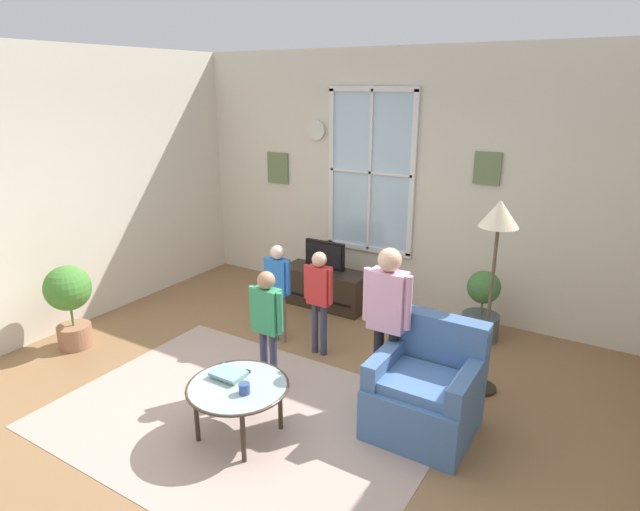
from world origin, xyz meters
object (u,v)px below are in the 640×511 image
object	(u,v)px
tv_stand	(325,288)
person_blue_shirt	(278,282)
cup	(244,388)
armchair	(425,392)
person_green_shirt	(267,317)
remote_near_books	(243,375)
potted_plant_by_window	(482,307)
person_red_shirt	(319,291)
book_stack	(228,374)
potted_plant_corner	(69,298)
coffee_table	(238,388)
television	(325,255)
person_pink_shirt	(387,310)
floor_lamp	(497,234)

from	to	relation	value
tv_stand	person_blue_shirt	xyz separation A→B (m)	(0.08, -1.06, 0.43)
cup	person_blue_shirt	bearing A→B (deg)	117.40
armchair	person_green_shirt	world-z (taller)	person_green_shirt
remote_near_books	potted_plant_by_window	size ratio (longest dim) A/B	0.18
person_red_shirt	potted_plant_by_window	distance (m)	1.76
book_stack	person_green_shirt	bearing A→B (deg)	96.15
person_red_shirt	potted_plant_corner	size ratio (longest dim) A/B	1.23
book_stack	coffee_table	bearing A→B (deg)	-20.76
television	person_red_shirt	size ratio (longest dim) A/B	0.48
armchair	person_pink_shirt	size ratio (longest dim) A/B	0.63
person_blue_shirt	person_pink_shirt	xyz separation A→B (m)	(1.43, -0.48, 0.21)
person_blue_shirt	person_green_shirt	bearing A→B (deg)	-59.75
tv_stand	remote_near_books	distance (m)	2.48
television	person_green_shirt	xyz separation A→B (m)	(0.55, -1.86, 0.05)
coffee_table	person_green_shirt	xyz separation A→B (m)	(-0.20, 0.64, 0.29)
cup	person_green_shirt	bearing A→B (deg)	113.93
television	remote_near_books	size ratio (longest dim) A/B	3.69
coffee_table	person_red_shirt	xyz separation A→B (m)	(-0.16, 1.43, 0.26)
television	floor_lamp	distance (m)	2.45
armchair	potted_plant_corner	bearing A→B (deg)	-170.72
armchair	person_green_shirt	distance (m)	1.43
book_stack	potted_plant_by_window	size ratio (longest dim) A/B	0.33
potted_plant_corner	floor_lamp	xyz separation A→B (m)	(3.79, 1.38, 0.90)
coffee_table	television	bearing A→B (deg)	106.60
cup	potted_plant_corner	size ratio (longest dim) A/B	0.10
television	cup	size ratio (longest dim) A/B	6.18
cup	tv_stand	bearing A→B (deg)	108.54
television	person_green_shirt	bearing A→B (deg)	-73.55
person_blue_shirt	person_red_shirt	size ratio (longest dim) A/B	0.98
tv_stand	book_stack	bearing A→B (deg)	-75.97
armchair	remote_near_books	size ratio (longest dim) A/B	6.21
person_red_shirt	coffee_table	bearing A→B (deg)	-83.51
cup	potted_plant_corner	world-z (taller)	potted_plant_corner
potted_plant_by_window	book_stack	bearing A→B (deg)	-116.14
tv_stand	person_blue_shirt	distance (m)	1.14
person_pink_shirt	cup	bearing A→B (deg)	-122.66
television	cup	distance (m)	2.70
person_green_shirt	potted_plant_by_window	distance (m)	2.38
potted_plant_corner	person_red_shirt	bearing A→B (deg)	28.11
person_blue_shirt	person_red_shirt	xyz separation A→B (m)	(0.50, -0.01, 0.01)
armchair	television	bearing A→B (deg)	138.91
person_green_shirt	potted_plant_by_window	size ratio (longest dim) A/B	1.46
coffee_table	armchair	bearing A→B (deg)	34.93
armchair	coffee_table	xyz separation A→B (m)	(-1.17, -0.82, 0.08)
person_red_shirt	person_pink_shirt	xyz separation A→B (m)	(0.93, -0.46, 0.20)
cup	potted_plant_by_window	size ratio (longest dim) A/B	0.11
armchair	potted_plant_by_window	world-z (taller)	armchair
armchair	person_red_shirt	distance (m)	1.51
tv_stand	cup	xyz separation A→B (m)	(0.86, -2.55, 0.25)
book_stack	person_green_shirt	size ratio (longest dim) A/B	0.23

